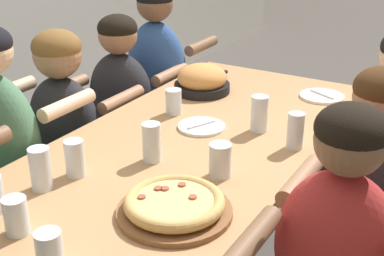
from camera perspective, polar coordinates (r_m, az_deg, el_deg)
The scene contains 20 objects.
dining_table at distance 2.10m, azimuth 0.00°, elevation -3.37°, with size 1.92×0.90×0.76m.
pizza_board_main at distance 1.58m, azimuth -1.89°, elevation -8.24°, with size 0.34×0.34×0.06m.
skillet_bowl at distance 2.55m, azimuth 1.08°, elevation 5.09°, with size 0.39×0.27×0.14m.
empty_plate_a at distance 2.57m, azimuth 13.68°, elevation 3.33°, with size 0.21×0.21×0.02m.
empty_plate_b at distance 2.16m, azimuth 1.01°, elevation 0.16°, with size 0.19×0.19×0.02m.
drinking_glass_a at distance 1.82m, azimuth -12.39°, elevation -3.34°, with size 0.07×0.07×0.13m.
drinking_glass_b at distance 1.57m, azimuth -18.23°, elevation -9.13°, with size 0.07×0.07×0.11m.
drinking_glass_c at distance 1.41m, azimuth -14.98°, elevation -12.48°, with size 0.07×0.07×0.10m.
drinking_glass_d at distance 2.01m, azimuth 10.95°, elevation -0.56°, with size 0.06×0.06×0.14m.
drinking_glass_e at distance 1.78m, azimuth 3.01°, elevation -3.46°, with size 0.08×0.08×0.12m.
drinking_glass_f at distance 2.29m, azimuth -1.98°, elevation 2.70°, with size 0.07×0.07×0.11m.
drinking_glass_g at distance 1.77m, azimuth -15.84°, elevation -4.41°, with size 0.07×0.07×0.14m.
drinking_glass_h at distance 2.13m, azimuth 7.18°, elevation 1.35°, with size 0.07×0.07×0.15m.
drinking_glass_j at distance 1.88m, azimuth -4.33°, elevation -1.83°, with size 0.07×0.07×0.14m.
diner_far_right at distance 3.06m, azimuth -3.67°, elevation 3.00°, with size 0.51×0.40×1.20m.
diner_far_midleft at distance 2.33m, azimuth -18.93°, elevation -5.54°, with size 0.51×0.40×1.20m.
diner_near_center at distance 1.99m, azimuth 17.61°, elevation -11.37°, with size 0.51×0.40×1.15m.
diner_far_center at distance 2.55m, azimuth -13.05°, elevation -2.90°, with size 0.51×0.40×1.11m.
diner_near_midright at distance 2.27m, azimuth 19.79°, elevation -6.47°, with size 0.51×0.40×1.20m.
diner_far_midright at distance 2.84m, azimuth -7.33°, elevation 0.05°, with size 0.51×0.40×1.10m.
Camera 1 is at (-1.61, -0.95, 1.63)m, focal length 50.00 mm.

